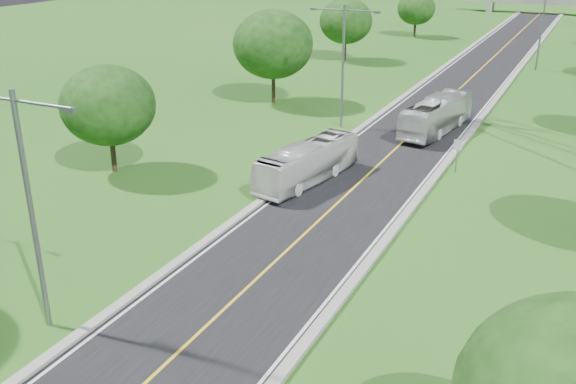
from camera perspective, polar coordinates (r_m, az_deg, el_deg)
ground at (r=67.16m, az=14.34°, el=8.21°), size 260.00×260.00×0.00m
road at (r=72.91m, az=15.39°, el=9.18°), size 8.00×150.00×0.06m
curb_left at (r=73.77m, az=12.13°, el=9.68°), size 0.50×150.00×0.22m
curb_right at (r=72.25m, az=18.72°, el=8.77°), size 0.50×150.00×0.22m
speed_limit_sign at (r=44.93m, az=14.83°, el=3.60°), size 0.55×0.09×2.40m
overpass at (r=145.27m, az=21.61°, el=15.46°), size 30.00×3.00×3.20m
streetlight_near_left at (r=26.57m, az=-22.08°, el=-0.11°), size 5.90×0.25×10.00m
streetlight_mid_left at (r=53.47m, az=4.92°, el=11.92°), size 5.90×0.25×10.00m
streetlight_far_right at (r=82.93m, az=21.71°, el=14.08°), size 5.90×0.25×10.00m
tree_lb at (r=44.54m, az=-15.71°, el=7.44°), size 6.30×6.30×7.33m
tree_lc at (r=61.68m, az=-1.34°, el=12.99°), size 7.56×7.56×8.79m
tree_ld at (r=84.30m, az=5.16°, el=14.91°), size 6.72×6.72×7.82m
tree_le at (r=106.31m, az=11.33°, el=15.70°), size 5.88×5.88×6.84m
bus_outbound at (r=53.97m, az=13.06°, el=6.67°), size 3.77×10.43×2.84m
bus_inbound at (r=41.81m, az=1.76°, el=2.64°), size 3.78×9.63×2.62m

